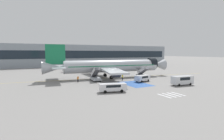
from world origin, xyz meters
name	(u,v)px	position (x,y,z in m)	size (l,w,h in m)	color
ground_plane	(115,77)	(0.00, 0.00, 0.00)	(600.00, 600.00, 0.00)	gray
apron_leadline_yellow	(113,78)	(-1.06, -0.28, 0.00)	(0.20, 74.91, 0.01)	gold
apron_stand_patch_blue	(135,84)	(-1.06, -13.22, 0.00)	(5.91, 9.12, 0.01)	#2856A8
apron_walkway_bar_0	(164,96)	(-3.46, -26.17, 0.00)	(0.44, 3.60, 0.01)	silver
apron_walkway_bar_1	(169,95)	(-2.26, -26.17, 0.00)	(0.44, 3.60, 0.01)	silver
apron_walkway_bar_2	(174,95)	(-1.06, -26.17, 0.00)	(0.44, 3.60, 0.01)	silver
apron_walkway_bar_3	(178,94)	(0.14, -26.17, 0.00)	(0.44, 3.60, 0.01)	silver
airliner	(111,66)	(-1.67, -0.21, 3.78)	(41.22, 33.07, 10.47)	#B7BCC4
boarding_stairs_forward	(143,75)	(6.86, -5.73, 0.98)	(2.74, 5.42, 3.93)	#ADB2BA
boarding_stairs_aft	(95,77)	(-8.49, -3.95, 1.01)	(2.74, 5.42, 4.18)	#ADB2BA
fuel_tanker	(73,68)	(-7.77, 23.54, 1.64)	(9.10, 3.21, 3.27)	#38383D
service_van_0	(182,80)	(8.33, -19.94, 1.37)	(5.76, 2.56, 2.29)	silver
service_van_1	(142,78)	(2.75, -11.11, 1.09)	(4.72, 2.80, 1.78)	silver
service_van_2	(113,87)	(-10.60, -18.89, 1.09)	(5.78, 3.13, 1.78)	silver
ground_crew_0	(122,77)	(-1.05, -6.54, 1.02)	(0.49, 0.43, 1.77)	#191E38
ground_crew_1	(78,79)	(-13.56, -3.76, 0.99)	(0.49, 0.38, 1.72)	black
terminal_building	(89,55)	(11.29, 57.42, 6.42)	(117.68, 12.10, 12.83)	#89939E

